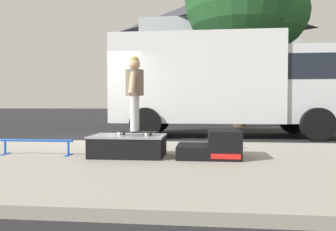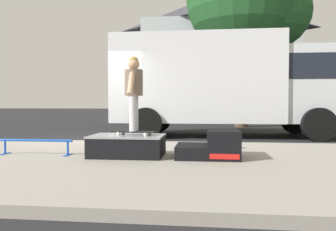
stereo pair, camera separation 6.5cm
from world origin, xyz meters
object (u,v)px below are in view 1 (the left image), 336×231
at_px(skater_kid, 135,87).
at_px(street_tree_main, 247,2).
at_px(grind_rail, 36,143).
at_px(skateboard, 135,132).
at_px(kicker_ramp, 214,146).
at_px(box_truck, 227,82).
at_px(skate_box, 128,145).

relative_size(skater_kid, street_tree_main, 0.16).
xyz_separation_m(grind_rail, street_tree_main, (4.78, 9.27, 5.11)).
xyz_separation_m(skateboard, street_tree_main, (3.06, 9.23, 4.89)).
height_order(grind_rail, skater_kid, skater_kid).
height_order(kicker_ramp, grind_rail, kicker_ramp).
bearing_deg(skater_kid, skateboard, 104.04).
distance_m(grind_rail, skater_kid, 1.96).
height_order(skater_kid, box_truck, box_truck).
relative_size(kicker_ramp, skater_kid, 0.81).
relative_size(skate_box, skateboard, 1.51).
bearing_deg(grind_rail, skateboard, 1.58).
relative_size(grind_rail, box_truck, 0.19).
distance_m(skater_kid, street_tree_main, 10.57).
bearing_deg(skater_kid, skate_box, -165.91).
bearing_deg(street_tree_main, box_truck, -105.12).
height_order(skate_box, box_truck, box_truck).
xyz_separation_m(kicker_ramp, box_truck, (0.58, 4.96, 1.39)).
bearing_deg(kicker_ramp, skater_kid, 178.86).
height_order(kicker_ramp, street_tree_main, street_tree_main).
bearing_deg(skate_box, street_tree_main, 71.12).
bearing_deg(skate_box, box_truck, 67.99).
bearing_deg(grind_rail, street_tree_main, 62.75).
distance_m(grind_rail, street_tree_main, 11.61).
xyz_separation_m(skate_box, kicker_ramp, (1.43, -0.00, -0.00)).
distance_m(kicker_ramp, box_truck, 5.18).
relative_size(skateboard, skater_kid, 0.65).
xyz_separation_m(kicker_ramp, grind_rail, (-3.04, -0.02, 0.01)).
xyz_separation_m(kicker_ramp, skateboard, (-1.32, 0.03, 0.22)).
xyz_separation_m(skate_box, box_truck, (2.00, 4.96, 1.39)).
bearing_deg(skateboard, grind_rail, -178.42).
height_order(skateboard, box_truck, box_truck).
bearing_deg(kicker_ramp, skateboard, 178.86).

